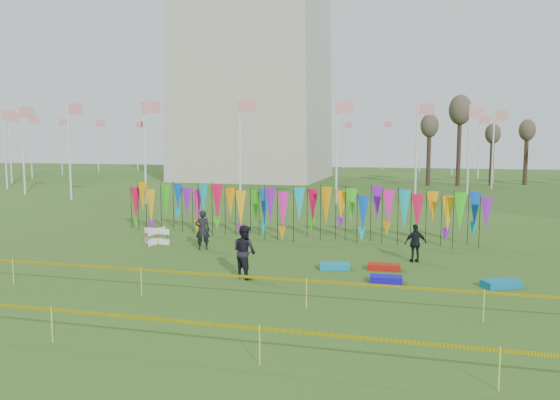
% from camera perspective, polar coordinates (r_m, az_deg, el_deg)
% --- Properties ---
extents(ground, '(160.00, 160.00, 0.00)m').
position_cam_1_polar(ground, '(19.10, -5.33, -8.51)').
color(ground, '#2A4C15').
rests_on(ground, ground).
extents(flagpole_ring, '(57.40, 56.16, 8.00)m').
position_cam_1_polar(flagpole_ring, '(68.44, -2.60, 5.58)').
color(flagpole_ring, silver).
rests_on(flagpole_ring, ground).
extents(banner_row, '(18.64, 0.64, 2.50)m').
position_cam_1_polar(banner_row, '(26.82, 1.49, -0.66)').
color(banner_row, black).
rests_on(banner_row, ground).
extents(caution_tape_near, '(26.00, 0.02, 0.90)m').
position_cam_1_polar(caution_tape_near, '(16.99, -8.65, -7.73)').
color(caution_tape_near, yellow).
rests_on(caution_tape_near, ground).
extents(caution_tape_far, '(26.00, 0.02, 0.90)m').
position_cam_1_polar(caution_tape_far, '(13.40, -15.94, -11.77)').
color(caution_tape_far, yellow).
rests_on(caution_tape_far, ground).
extents(box_kite, '(0.70, 0.70, 0.78)m').
position_cam_1_polar(box_kite, '(26.20, -12.74, -3.71)').
color(box_kite, red).
rests_on(box_kite, ground).
extents(person_left, '(0.79, 0.70, 1.77)m').
position_cam_1_polar(person_left, '(24.55, -8.09, -3.11)').
color(person_left, black).
rests_on(person_left, ground).
extents(person_mid, '(1.08, 0.97, 1.90)m').
position_cam_1_polar(person_mid, '(19.40, -3.72, -5.39)').
color(person_mid, black).
rests_on(person_mid, ground).
extents(person_right, '(1.02, 0.80, 1.53)m').
position_cam_1_polar(person_right, '(22.51, 13.98, -4.40)').
color(person_right, black).
rests_on(person_right, ground).
extents(kite_bag_turquoise, '(1.23, 0.84, 0.23)m').
position_cam_1_polar(kite_bag_turquoise, '(20.91, 5.68, -6.89)').
color(kite_bag_turquoise, '#0B84AF').
rests_on(kite_bag_turquoise, ground).
extents(kite_bag_blue, '(1.14, 0.65, 0.23)m').
position_cam_1_polar(kite_bag_blue, '(19.25, 11.01, -8.14)').
color(kite_bag_blue, '#140BB3').
rests_on(kite_bag_blue, ground).
extents(kite_bag_red, '(1.24, 0.59, 0.22)m').
position_cam_1_polar(kite_bag_red, '(21.06, 10.82, -6.88)').
color(kite_bag_red, '#A9180B').
rests_on(kite_bag_red, ground).
extents(kite_bag_teal, '(1.37, 1.12, 0.24)m').
position_cam_1_polar(kite_bag_teal, '(19.75, 22.11, -8.11)').
color(kite_bag_teal, '#0B6FA1').
rests_on(kite_bag_teal, ground).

